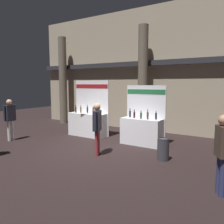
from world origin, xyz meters
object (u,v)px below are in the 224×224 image
(visitor_4, at_px, (222,148))
(trash_bin, at_px, (163,149))
(visitor_1, at_px, (97,124))
(exhibitor_booth_0, at_px, (88,122))
(visitor_2, at_px, (10,116))
(exhibitor_booth_1, at_px, (142,129))

(visitor_4, bearing_deg, trash_bin, -159.48)
(visitor_1, relative_size, visitor_4, 1.00)
(trash_bin, distance_m, visitor_1, 2.21)
(exhibitor_booth_0, height_order, trash_bin, exhibitor_booth_0)
(trash_bin, distance_m, visitor_2, 6.29)
(visitor_1, bearing_deg, trash_bin, -96.40)
(exhibitor_booth_1, height_order, trash_bin, exhibitor_booth_1)
(trash_bin, relative_size, visitor_1, 0.40)
(exhibitor_booth_0, height_order, visitor_4, exhibitor_booth_0)
(exhibitor_booth_0, xyz_separation_m, trash_bin, (4.07, -1.37, -0.28))
(trash_bin, height_order, visitor_2, visitor_2)
(visitor_2, bearing_deg, visitor_4, -97.06)
(exhibitor_booth_1, relative_size, visitor_1, 1.33)
(visitor_1, height_order, visitor_4, visitor_4)
(visitor_1, relative_size, visitor_2, 1.00)
(exhibitor_booth_0, height_order, visitor_2, exhibitor_booth_0)
(visitor_1, bearing_deg, exhibitor_booth_0, 19.55)
(visitor_1, xyz_separation_m, visitor_2, (-4.17, -0.37, 0.00))
(exhibitor_booth_0, distance_m, exhibitor_booth_1, 2.70)
(exhibitor_booth_1, bearing_deg, visitor_1, -106.83)
(exhibitor_booth_0, height_order, exhibitor_booth_1, exhibitor_booth_0)
(trash_bin, xyz_separation_m, visitor_4, (1.84, -1.49, 0.66))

